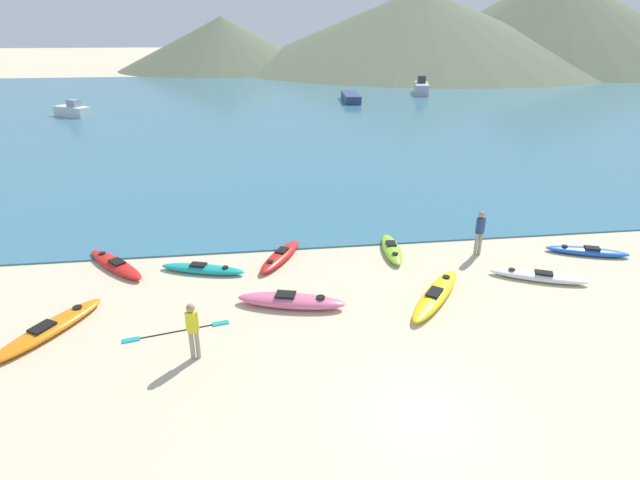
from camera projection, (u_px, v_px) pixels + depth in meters
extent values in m
plane|color=beige|center=(422.00, 416.00, 10.51)|extent=(400.00, 400.00, 0.00)
cube|color=teal|center=(283.00, 107.00, 50.37)|extent=(160.00, 70.00, 0.06)
cone|color=#5B664C|center=(223.00, 43.00, 92.78)|extent=(38.21, 38.21, 9.18)
cone|color=#5B664C|center=(419.00, 29.00, 94.24)|extent=(71.45, 71.45, 14.09)
cone|color=#5B664C|center=(552.00, 19.00, 97.83)|extent=(66.40, 66.40, 17.46)
ellipsoid|color=red|center=(280.00, 256.00, 17.45)|extent=(1.92, 2.79, 0.29)
cube|color=black|center=(282.00, 250.00, 17.51)|extent=(0.54, 0.61, 0.05)
cylinder|color=black|center=(270.00, 261.00, 16.72)|extent=(0.21, 0.21, 0.02)
ellipsoid|color=yellow|center=(436.00, 295.00, 14.95)|extent=(2.73, 3.24, 0.30)
cube|color=black|center=(434.00, 292.00, 14.74)|extent=(0.69, 0.73, 0.05)
cylinder|color=black|center=(446.00, 277.00, 15.67)|extent=(0.23, 0.23, 0.02)
ellipsoid|color=#8CCC2D|center=(392.00, 249.00, 18.02)|extent=(0.86, 2.66, 0.29)
cube|color=black|center=(391.00, 243.00, 18.07)|extent=(0.38, 0.50, 0.05)
cylinder|color=black|center=(395.00, 253.00, 17.30)|extent=(0.21, 0.21, 0.02)
ellipsoid|color=teal|center=(203.00, 269.00, 16.58)|extent=(2.93, 1.42, 0.25)
cube|color=black|center=(198.00, 264.00, 16.54)|extent=(0.59, 0.46, 0.05)
cylinder|color=black|center=(225.00, 267.00, 16.40)|extent=(0.20, 0.20, 0.02)
ellipsoid|color=orange|center=(49.00, 329.00, 13.29)|extent=(2.46, 3.31, 0.28)
cube|color=black|center=(42.00, 327.00, 13.08)|extent=(0.67, 0.74, 0.05)
cylinder|color=black|center=(77.00, 307.00, 14.02)|extent=(0.25, 0.25, 0.02)
ellipsoid|color=#E5668C|center=(291.00, 301.00, 14.55)|extent=(3.26, 1.56, 0.36)
cube|color=black|center=(286.00, 294.00, 14.49)|extent=(0.66, 0.55, 0.05)
cylinder|color=black|center=(321.00, 297.00, 14.37)|extent=(0.26, 0.26, 0.02)
ellipsoid|color=white|center=(538.00, 276.00, 16.09)|extent=(2.97, 1.76, 0.25)
cube|color=black|center=(544.00, 273.00, 16.00)|extent=(0.62, 0.52, 0.05)
cylinder|color=black|center=(512.00, 269.00, 16.26)|extent=(0.21, 0.21, 0.02)
ellipsoid|color=blue|center=(587.00, 251.00, 17.88)|extent=(2.81, 1.55, 0.24)
cube|color=black|center=(592.00, 248.00, 17.80)|extent=(0.59, 0.49, 0.05)
cylinder|color=black|center=(565.00, 246.00, 17.99)|extent=(0.21, 0.21, 0.02)
ellipsoid|color=red|center=(115.00, 264.00, 16.89)|extent=(2.60, 2.92, 0.26)
cube|color=black|center=(117.00, 262.00, 16.73)|extent=(0.65, 0.68, 0.05)
cylinder|color=black|center=(102.00, 253.00, 17.39)|extent=(0.23, 0.23, 0.02)
cylinder|color=gray|center=(192.00, 345.00, 12.19)|extent=(0.11, 0.11, 0.77)
cylinder|color=gray|center=(198.00, 345.00, 12.20)|extent=(0.11, 0.11, 0.77)
cube|color=yellow|center=(192.00, 322.00, 11.93)|extent=(0.25, 0.22, 0.55)
cylinder|color=yellow|center=(187.00, 322.00, 11.91)|extent=(0.08, 0.08, 0.52)
cylinder|color=yellow|center=(197.00, 321.00, 11.94)|extent=(0.08, 0.08, 0.52)
sphere|color=#A37A5B|center=(190.00, 308.00, 11.78)|extent=(0.21, 0.21, 0.21)
cylinder|color=gray|center=(476.00, 244.00, 17.74)|extent=(0.12, 0.12, 0.83)
cylinder|color=gray|center=(480.00, 244.00, 17.76)|extent=(0.12, 0.12, 0.83)
cube|color=navy|center=(481.00, 226.00, 17.47)|extent=(0.29, 0.29, 0.59)
cylinder|color=navy|center=(477.00, 225.00, 17.45)|extent=(0.09, 0.09, 0.56)
cylinder|color=navy|center=(484.00, 225.00, 17.48)|extent=(0.09, 0.09, 0.56)
sphere|color=#A37A5B|center=(482.00, 214.00, 17.31)|extent=(0.22, 0.22, 0.22)
cube|color=white|center=(73.00, 111.00, 44.75)|extent=(3.57, 3.01, 0.86)
cube|color=#8C99A8|center=(74.00, 103.00, 44.32)|extent=(1.28, 1.21, 0.60)
cube|color=#B2B2B7|center=(421.00, 88.00, 59.57)|extent=(2.95, 5.61, 1.20)
cube|color=#333338|center=(422.00, 79.00, 59.66)|extent=(1.32, 1.81, 0.84)
cube|color=navy|center=(351.00, 97.00, 53.61)|extent=(1.96, 5.70, 0.80)
cylinder|color=black|center=(177.00, 331.00, 13.39)|extent=(1.86, 0.43, 0.03)
cube|color=teal|center=(131.00, 340.00, 13.02)|extent=(0.47, 0.27, 0.03)
cube|color=teal|center=(221.00, 323.00, 13.76)|extent=(0.47, 0.27, 0.03)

